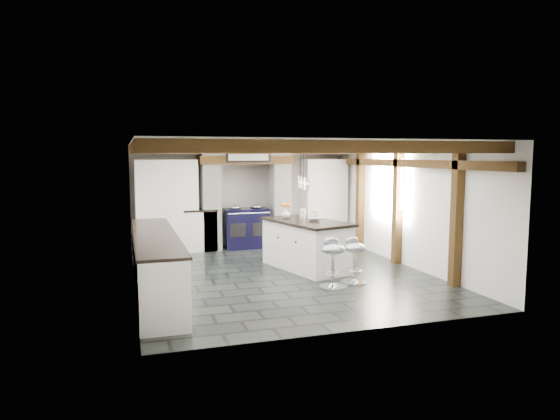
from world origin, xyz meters
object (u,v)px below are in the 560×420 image
object	(u,v)px
bar_stool_near	(354,255)
bar_stool_far	(333,257)
kitchen_island	(307,244)
range_cooker	(246,227)

from	to	relation	value
bar_stool_near	bar_stool_far	size ratio (longest dim) A/B	0.95
kitchen_island	bar_stool_far	world-z (taller)	kitchen_island
kitchen_island	bar_stool_near	xyz separation A→B (m)	(0.37, -1.24, 0.01)
range_cooker	bar_stool_far	world-z (taller)	range_cooker
kitchen_island	bar_stool_near	distance (m)	1.30
kitchen_island	bar_stool_far	size ratio (longest dim) A/B	2.50
range_cooker	bar_stool_near	world-z (taller)	range_cooker
range_cooker	bar_stool_far	size ratio (longest dim) A/B	1.25
bar_stool_near	bar_stool_far	world-z (taller)	bar_stool_far
bar_stool_near	bar_stool_far	bearing A→B (deg)	-170.77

